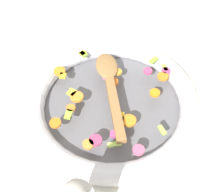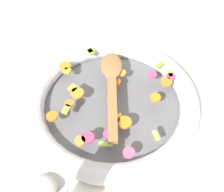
% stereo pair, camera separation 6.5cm
% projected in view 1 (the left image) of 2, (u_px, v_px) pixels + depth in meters
% --- Properties ---
extents(ground_plane, '(4.00, 4.00, 0.00)m').
position_uv_depth(ground_plane, '(112.00, 108.00, 0.81)').
color(ground_plane, silver).
extents(skillet, '(0.44, 0.44, 0.05)m').
position_uv_depth(skillet, '(112.00, 103.00, 0.79)').
color(skillet, slate).
rests_on(skillet, ground_plane).
extents(chopped_vegetables, '(0.34, 0.34, 0.01)m').
position_uv_depth(chopped_vegetables, '(110.00, 98.00, 0.76)').
color(chopped_vegetables, orange).
rests_on(chopped_vegetables, skillet).
extents(wooden_spoon, '(0.18, 0.25, 0.01)m').
position_uv_depth(wooden_spoon, '(110.00, 83.00, 0.77)').
color(wooden_spoon, olive).
rests_on(wooden_spoon, chopped_vegetables).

